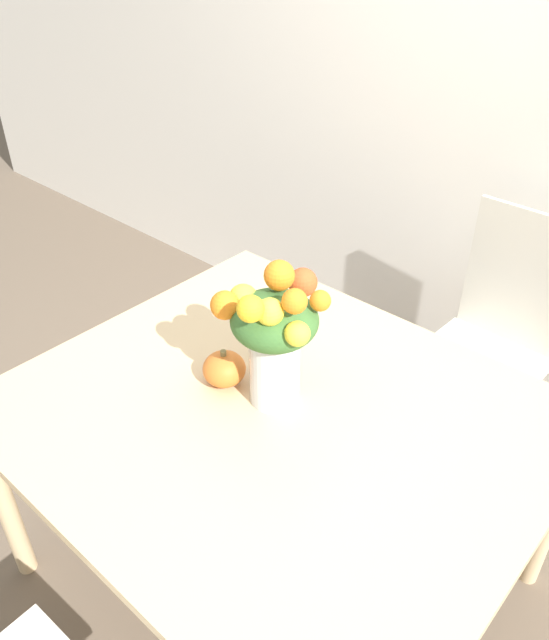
% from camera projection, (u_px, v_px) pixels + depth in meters
% --- Properties ---
extents(ground_plane, '(12.00, 12.00, 0.00)m').
position_uv_depth(ground_plane, '(276.00, 571.00, 2.07)').
color(ground_plane, brown).
extents(wall_back, '(8.00, 0.06, 2.70)m').
position_uv_depth(wall_back, '(533.00, 76.00, 2.12)').
color(wall_back, white).
rests_on(wall_back, ground_plane).
extents(dining_table, '(1.38, 1.20, 0.72)m').
position_uv_depth(dining_table, '(276.00, 431.00, 1.71)').
color(dining_table, '#D1B284').
rests_on(dining_table, ground_plane).
extents(flower_vase, '(0.27, 0.32, 0.41)m').
position_uv_depth(flower_vase, '(274.00, 334.00, 1.59)').
color(flower_vase, silver).
rests_on(flower_vase, dining_table).
extents(pumpkin, '(0.12, 0.12, 0.11)m').
position_uv_depth(pumpkin, '(224.00, 369.00, 1.73)').
color(pumpkin, orange).
rests_on(pumpkin, dining_table).
extents(dining_chair_near_window, '(0.43, 0.43, 0.97)m').
position_uv_depth(dining_chair_near_window, '(492.00, 341.00, 2.31)').
color(dining_chair_near_window, silver).
rests_on(dining_chair_near_window, ground_plane).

